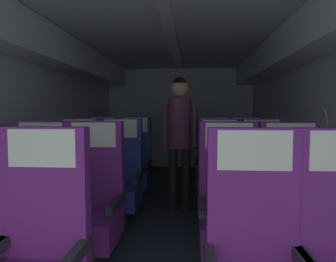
{
  "coord_description": "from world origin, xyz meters",
  "views": [
    {
      "loc": [
        0.24,
        0.24,
        1.24
      ],
      "look_at": [
        -0.05,
        3.93,
        0.98
      ],
      "focal_mm": 31.46,
      "sensor_mm": 36.0,
      "label": 1
    }
  ],
  "objects": [
    {
      "name": "seat_b_right_aisle",
      "position": [
        1.0,
        2.48,
        0.48
      ],
      "size": [
        0.49,
        0.48,
        1.15
      ],
      "color": "#38383D",
      "rests_on": "ground"
    },
    {
      "name": "seat_b_right_window",
      "position": [
        0.54,
        2.47,
        0.48
      ],
      "size": [
        0.49,
        0.48,
        1.15
      ],
      "color": "#38383D",
      "rests_on": "ground"
    },
    {
      "name": "fuselage_shell",
      "position": [
        0.0,
        3.58,
        1.59
      ],
      "size": [
        3.28,
        6.71,
        2.2
      ],
      "color": "silver",
      "rests_on": "ground"
    },
    {
      "name": "seat_c_right_window",
      "position": [
        0.55,
        3.33,
        0.48
      ],
      "size": [
        0.49,
        0.48,
        1.15
      ],
      "color": "#38383D",
      "rests_on": "ground"
    },
    {
      "name": "seat_d_left_window",
      "position": [
        -1.0,
        4.18,
        0.48
      ],
      "size": [
        0.49,
        0.48,
        1.15
      ],
      "color": "#38383D",
      "rests_on": "ground"
    },
    {
      "name": "seat_a_left_aisle",
      "position": [
        -0.54,
        1.62,
        0.48
      ],
      "size": [
        0.49,
        0.48,
        1.15
      ],
      "color": "#38383D",
      "rests_on": "ground"
    },
    {
      "name": "seat_b_left_aisle",
      "position": [
        -0.55,
        2.48,
        0.48
      ],
      "size": [
        0.49,
        0.48,
        1.15
      ],
      "color": "#38383D",
      "rests_on": "ground"
    },
    {
      "name": "seat_c_left_window",
      "position": [
        -1.0,
        3.34,
        0.48
      ],
      "size": [
        0.49,
        0.48,
        1.15
      ],
      "color": "#38383D",
      "rests_on": "ground"
    },
    {
      "name": "flight_attendant",
      "position": [
        0.1,
        3.83,
        1.02
      ],
      "size": [
        0.43,
        0.28,
        1.64
      ],
      "rotation": [
        0.0,
        0.0,
        3.29
      ],
      "color": "black",
      "rests_on": "ground"
    },
    {
      "name": "seat_d_right_aisle",
      "position": [
        0.99,
        4.2,
        0.48
      ],
      "size": [
        0.49,
        0.48,
        1.15
      ],
      "color": "#38383D",
      "rests_on": "ground"
    },
    {
      "name": "seat_c_right_aisle",
      "position": [
        0.99,
        3.35,
        0.48
      ],
      "size": [
        0.49,
        0.48,
        1.15
      ],
      "color": "#38383D",
      "rests_on": "ground"
    },
    {
      "name": "seat_b_left_window",
      "position": [
        -1.0,
        2.48,
        0.48
      ],
      "size": [
        0.49,
        0.48,
        1.15
      ],
      "color": "#38383D",
      "rests_on": "ground"
    },
    {
      "name": "ground",
      "position": [
        0.0,
        3.33,
        -0.01
      ],
      "size": [
        3.4,
        7.06,
        0.02
      ],
      "primitive_type": "cube",
      "color": "#2D3342"
    },
    {
      "name": "seat_d_right_window",
      "position": [
        0.54,
        4.2,
        0.48
      ],
      "size": [
        0.49,
        0.48,
        1.15
      ],
      "color": "#38383D",
      "rests_on": "ground"
    },
    {
      "name": "seat_d_left_aisle",
      "position": [
        -0.55,
        4.2,
        0.48
      ],
      "size": [
        0.49,
        0.48,
        1.15
      ],
      "color": "#38383D",
      "rests_on": "ground"
    },
    {
      "name": "seat_c_left_aisle",
      "position": [
        -0.54,
        3.34,
        0.48
      ],
      "size": [
        0.49,
        0.48,
        1.15
      ],
      "color": "#38383D",
      "rests_on": "ground"
    }
  ]
}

